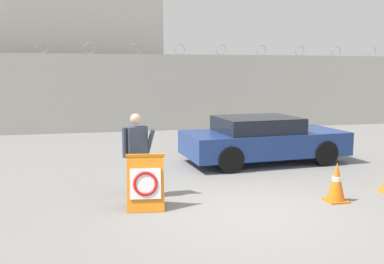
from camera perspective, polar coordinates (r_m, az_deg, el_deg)
name	(u,v)px	position (r m, az deg, el deg)	size (l,w,h in m)	color
ground_plane	(250,213)	(7.86, 7.77, -10.67)	(90.00, 90.00, 0.00)	gray
perimeter_wall	(158,93)	(18.32, -4.53, 5.26)	(36.00, 0.30, 3.68)	beige
building_block	(58,56)	(23.28, -17.48, 9.60)	(9.99, 6.23, 6.54)	beige
barricade_sign	(146,182)	(7.97, -6.22, -6.59)	(0.75, 0.73, 1.02)	orange
security_guard	(136,151)	(8.63, -7.43, -2.55)	(0.67, 0.37, 1.69)	black
traffic_cone_near	(336,182)	(8.83, 18.71, -6.33)	(0.41, 0.41, 0.78)	orange
parked_car_rear_sedan	(262,139)	(12.00, 9.37, -0.96)	(4.56, 2.27, 1.28)	black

